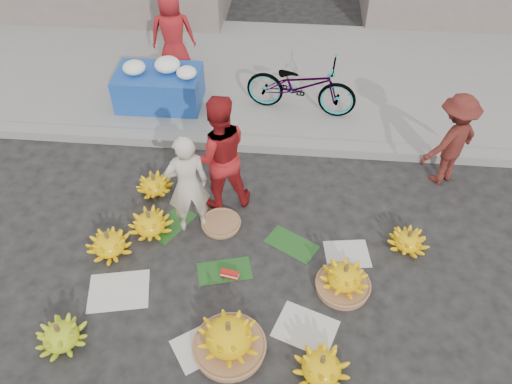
# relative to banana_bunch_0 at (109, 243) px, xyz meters

# --- Properties ---
(ground) EXTENTS (80.00, 80.00, 0.00)m
(ground) POSITION_rel_banana_bunch_0_xyz_m (1.57, 0.02, -0.15)
(ground) COLOR black
(ground) RESTS_ON ground
(curb) EXTENTS (40.00, 0.25, 0.15)m
(curb) POSITION_rel_banana_bunch_0_xyz_m (1.57, 2.22, -0.08)
(curb) COLOR gray
(curb) RESTS_ON ground
(sidewalk) EXTENTS (40.00, 4.00, 0.12)m
(sidewalk) POSITION_rel_banana_bunch_0_xyz_m (1.57, 4.32, -0.09)
(sidewalk) COLOR gray
(sidewalk) RESTS_ON ground
(newspaper_scatter) EXTENTS (3.20, 1.80, 0.00)m
(newspaper_scatter) POSITION_rel_banana_bunch_0_xyz_m (1.57, -0.78, -0.15)
(newspaper_scatter) COLOR silver
(newspaper_scatter) RESTS_ON ground
(banana_leaves) EXTENTS (2.00, 1.00, 0.00)m
(banana_leaves) POSITION_rel_banana_bunch_0_xyz_m (1.47, 0.22, -0.15)
(banana_leaves) COLOR #174617
(banana_leaves) RESTS_ON ground
(banana_bunch_0) EXTENTS (0.68, 0.68, 0.35)m
(banana_bunch_0) POSITION_rel_banana_bunch_0_xyz_m (0.00, 0.00, 0.00)
(banana_bunch_0) COLOR yellow
(banana_bunch_0) RESTS_ON ground
(banana_bunch_1) EXTENTS (0.63, 0.63, 0.34)m
(banana_bunch_1) POSITION_rel_banana_bunch_0_xyz_m (-0.13, -1.28, -0.01)
(banana_bunch_1) COLOR #91B319
(banana_bunch_1) RESTS_ON ground
(banana_bunch_2) EXTENTS (0.79, 0.79, 0.51)m
(banana_bunch_2) POSITION_rel_banana_bunch_0_xyz_m (1.66, -1.20, 0.07)
(banana_bunch_2) COLOR #91603D
(banana_bunch_2) RESTS_ON ground
(banana_bunch_3) EXTENTS (0.74, 0.74, 0.35)m
(banana_bunch_3) POSITION_rel_banana_bunch_0_xyz_m (2.63, -1.39, 0.00)
(banana_bunch_3) COLOR yellow
(banana_bunch_3) RESTS_ON ground
(banana_bunch_4) EXTENTS (0.67, 0.67, 0.44)m
(banana_bunch_4) POSITION_rel_banana_bunch_0_xyz_m (2.89, -0.31, 0.03)
(banana_bunch_4) COLOR #91603D
(banana_bunch_4) RESTS_ON ground
(banana_bunch_5) EXTENTS (0.59, 0.59, 0.30)m
(banana_bunch_5) POSITION_rel_banana_bunch_0_xyz_m (3.72, 0.40, -0.03)
(banana_bunch_5) COLOR yellow
(banana_bunch_5) RESTS_ON ground
(banana_bunch_6) EXTENTS (0.70, 0.70, 0.35)m
(banana_bunch_6) POSITION_rel_banana_bunch_0_xyz_m (0.42, 0.39, 0.00)
(banana_bunch_6) COLOR yellow
(banana_bunch_6) RESTS_ON ground
(banana_bunch_7) EXTENTS (0.60, 0.60, 0.32)m
(banana_bunch_7) POSITION_rel_banana_bunch_0_xyz_m (0.30, 1.11, -0.02)
(banana_bunch_7) COLOR yellow
(banana_bunch_7) RESTS_ON ground
(basket_spare) EXTENTS (0.51, 0.51, 0.06)m
(basket_spare) POSITION_rel_banana_bunch_0_xyz_m (1.32, 0.56, -0.12)
(basket_spare) COLOR #91603D
(basket_spare) RESTS_ON ground
(incense_stack) EXTENTS (0.23, 0.11, 0.09)m
(incense_stack) POSITION_rel_banana_bunch_0_xyz_m (1.54, -0.26, -0.10)
(incense_stack) COLOR red
(incense_stack) RESTS_ON ground
(vendor_cream) EXTENTS (0.63, 0.53, 1.47)m
(vendor_cream) POSITION_rel_banana_bunch_0_xyz_m (0.95, 0.53, 0.58)
(vendor_cream) COLOR beige
(vendor_cream) RESTS_ON ground
(vendor_red) EXTENTS (0.98, 0.86, 1.68)m
(vendor_red) POSITION_rel_banana_bunch_0_xyz_m (1.27, 1.02, 0.69)
(vendor_red) COLOR #B11B1B
(vendor_red) RESTS_ON ground
(man_striped) EXTENTS (1.04, 0.95, 1.40)m
(man_striped) POSITION_rel_banana_bunch_0_xyz_m (4.36, 1.76, 0.55)
(man_striped) COLOR maroon
(man_striped) RESTS_ON ground
(flower_table) EXTENTS (1.39, 0.88, 0.80)m
(flower_table) POSITION_rel_banana_bunch_0_xyz_m (-0.05, 3.14, 0.30)
(flower_table) COLOR #18439E
(flower_table) RESTS_ON sidewalk
(grey_bucket) EXTENTS (0.31, 0.31, 0.35)m
(grey_bucket) POSITION_rel_banana_bunch_0_xyz_m (-0.55, 2.99, 0.14)
(grey_bucket) COLOR gray
(grey_bucket) RESTS_ON sidewalk
(flower_vendor) EXTENTS (0.84, 0.62, 1.56)m
(flower_vendor) POSITION_rel_banana_bunch_0_xyz_m (0.03, 4.08, 0.75)
(flower_vendor) COLOR #B11B1B
(flower_vendor) RESTS_ON sidewalk
(bicycle) EXTENTS (0.91, 1.87, 0.94)m
(bicycle) POSITION_rel_banana_bunch_0_xyz_m (2.28, 3.14, 0.44)
(bicycle) COLOR gray
(bicycle) RESTS_ON sidewalk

